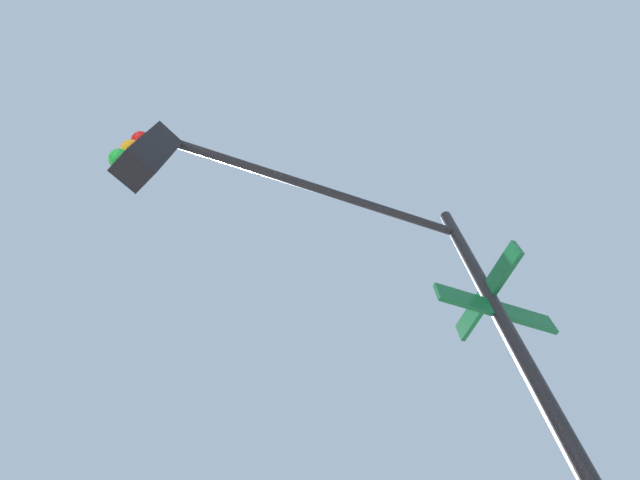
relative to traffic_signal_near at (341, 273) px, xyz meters
name	(u,v)px	position (x,y,z in m)	size (l,w,h in m)	color
traffic_signal_near	(341,273)	(0.00, 0.00, 0.00)	(2.13, 3.48, 6.34)	black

